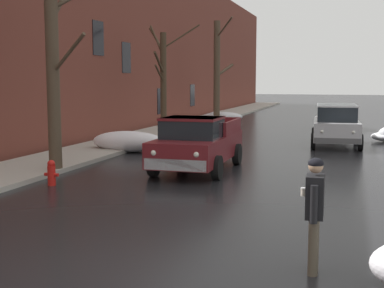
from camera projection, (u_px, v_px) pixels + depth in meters
The scene contains 14 objects.
ground_plane at pixel (114, 274), 8.01m from camera, with size 200.00×200.00×0.00m, color black.
left_sidewalk_slab at pixel (147, 136), 27.02m from camera, with size 2.78×80.00×0.14m, color #A8A399.
brick_townhouse_facade at pixel (111, 34), 26.95m from camera, with size 0.63×80.00×10.41m.
snow_bank_near_corner_left at pixel (222, 117), 37.42m from camera, with size 2.78×1.39×0.67m.
snow_bank_mid_block_left at pixel (205, 122), 33.00m from camera, with size 2.88×1.22×0.71m.
snow_bank_along_right_kerb at pixel (129, 142), 21.51m from camera, with size 3.11×1.31×0.85m.
bare_tree_second_along_sidewalk at pixel (54, 58), 16.37m from camera, with size 2.49×2.32×7.08m.
bare_tree_mid_block at pixel (163, 80), 25.88m from camera, with size 3.04×3.16×5.61m.
bare_tree_far_down_block at pixel (217, 71), 35.77m from camera, with size 1.75×2.92×6.88m.
pickup_truck_maroon_approaching_near_lane at pixel (197, 143), 17.01m from camera, with size 2.22×4.96×1.76m.
suv_silver_parked_kerbside_close at pixel (336, 124), 23.40m from camera, with size 2.30×4.44×1.82m.
sedan_white_parked_kerbside_mid at pixel (335, 117), 31.16m from camera, with size 2.06×4.35×1.42m.
pedestrian_with_coffee at pixel (315, 206), 7.94m from camera, with size 0.36×0.63×1.76m.
fire_hydrant at pixel (51, 173), 14.69m from camera, with size 0.42×0.22×0.71m.
Camera 1 is at (3.35, -7.04, 2.91)m, focal length 49.97 mm.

